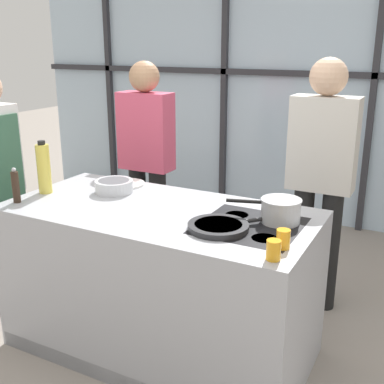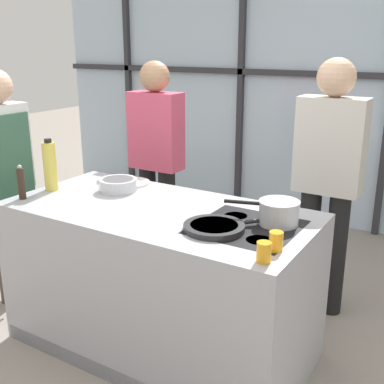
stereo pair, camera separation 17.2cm
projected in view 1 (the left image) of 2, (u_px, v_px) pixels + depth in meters
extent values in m
plane|color=gray|center=(161.00, 346.00, 3.04)|extent=(18.00, 18.00, 0.00)
cube|color=silver|center=(295.00, 87.00, 4.91)|extent=(6.40, 0.04, 2.80)
cube|color=#2D2D33|center=(294.00, 73.00, 4.82)|extent=(6.40, 0.06, 0.06)
cube|color=#2D2D33|center=(109.00, 80.00, 5.88)|extent=(0.06, 0.06, 2.80)
cube|color=#2D2D33|center=(224.00, 85.00, 5.20)|extent=(0.06, 0.06, 2.80)
cube|color=#2D2D33|center=(373.00, 91.00, 4.53)|extent=(0.06, 0.06, 2.80)
cube|color=#A8AAB2|center=(160.00, 281.00, 2.90)|extent=(1.81, 0.88, 0.92)
cube|color=black|center=(250.00, 227.00, 2.52)|extent=(0.52, 0.52, 0.01)
cube|color=black|center=(121.00, 380.00, 2.66)|extent=(1.77, 0.03, 0.10)
cylinder|color=#38383D|center=(218.00, 230.00, 2.47)|extent=(0.13, 0.13, 0.01)
cylinder|color=#38383D|center=(264.00, 239.00, 2.36)|extent=(0.13, 0.13, 0.01)
cylinder|color=#38383D|center=(237.00, 215.00, 2.68)|extent=(0.13, 0.13, 0.01)
cylinder|color=#38383D|center=(280.00, 223.00, 2.57)|extent=(0.13, 0.13, 0.01)
cylinder|color=#47382D|center=(13.00, 245.00, 3.51)|extent=(0.12, 0.12, 0.84)
cube|color=#38664C|center=(5.00, 184.00, 3.25)|extent=(0.02, 0.32, 0.92)
cylinder|color=black|center=(158.00, 220.00, 4.00)|extent=(0.14, 0.14, 0.85)
cylinder|color=black|center=(139.00, 216.00, 4.09)|extent=(0.14, 0.14, 0.85)
cube|color=#DB4C6B|center=(146.00, 131.00, 3.82)|extent=(0.43, 0.20, 0.61)
sphere|color=tan|center=(144.00, 77.00, 3.70)|extent=(0.24, 0.24, 0.24)
cylinder|color=black|center=(329.00, 251.00, 3.38)|extent=(0.14, 0.14, 0.88)
cylinder|color=black|center=(301.00, 245.00, 3.46)|extent=(0.14, 0.14, 0.88)
cube|color=beige|center=(323.00, 144.00, 3.20)|extent=(0.44, 0.20, 0.63)
sphere|color=#D8AD8C|center=(329.00, 77.00, 3.07)|extent=(0.25, 0.25, 0.25)
cylinder|color=#232326|center=(218.00, 227.00, 2.46)|extent=(0.32, 0.32, 0.03)
cylinder|color=#B26B2D|center=(218.00, 225.00, 2.46)|extent=(0.25, 0.25, 0.01)
cylinder|color=#232326|center=(267.00, 218.00, 2.56)|extent=(0.18, 0.20, 0.02)
cylinder|color=silver|center=(281.00, 211.00, 2.55)|extent=(0.21, 0.21, 0.13)
cylinder|color=silver|center=(281.00, 200.00, 2.53)|extent=(0.22, 0.22, 0.01)
cylinder|color=black|center=(244.00, 201.00, 2.57)|extent=(0.18, 0.07, 0.02)
cylinder|color=white|center=(126.00, 184.00, 3.24)|extent=(0.25, 0.25, 0.01)
cylinder|color=silver|center=(114.00, 186.00, 3.07)|extent=(0.24, 0.24, 0.08)
cylinder|color=#4C4C51|center=(114.00, 181.00, 3.06)|extent=(0.20, 0.20, 0.01)
cylinder|color=#E0CC4C|center=(44.00, 169.00, 3.03)|extent=(0.08, 0.08, 0.31)
cylinder|color=black|center=(41.00, 143.00, 2.98)|extent=(0.05, 0.05, 0.02)
cylinder|color=#332319|center=(16.00, 187.00, 2.85)|extent=(0.04, 0.04, 0.19)
sphere|color=#B2B2B7|center=(14.00, 170.00, 2.82)|extent=(0.03, 0.03, 0.03)
cylinder|color=orange|center=(274.00, 250.00, 2.11)|extent=(0.07, 0.07, 0.09)
cylinder|color=orange|center=(283.00, 239.00, 2.23)|extent=(0.07, 0.07, 0.09)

